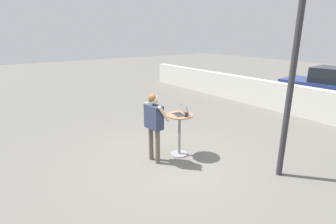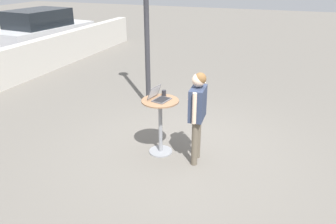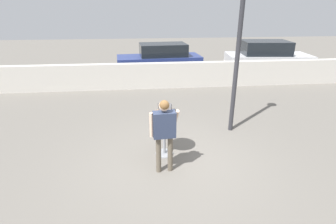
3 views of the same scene
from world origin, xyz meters
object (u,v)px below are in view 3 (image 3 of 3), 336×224
Objects in this scene: cafe_table at (164,129)px; coffee_mug at (174,111)px; standing_person at (164,127)px; street_lamp at (240,25)px; laptop at (165,112)px; parked_car_further_down at (267,57)px; parked_car_near_street at (160,60)px.

coffee_mug is (0.23, 0.02, 0.42)m from cafe_table.
street_lamp reaches higher than standing_person.
laptop is 0.08× the size of street_lamp.
standing_person reaches higher than coffee_mug.
laptop reaches higher than cafe_table.
parked_car_further_down reaches higher than laptop.
laptop is at bearing 84.11° from standing_person.
coffee_mug is at bearing 4.31° from cafe_table.
parked_car_further_down reaches higher than cafe_table.
parked_car_further_down is (5.63, 0.13, 0.02)m from parked_car_near_street.
parked_car_further_down is (6.13, 7.71, 0.17)m from cafe_table.
parked_car_near_street is at bearing 103.40° from street_lamp.
parked_car_further_down is (6.19, 8.41, -0.20)m from standing_person.
coffee_mug is at bearing -92.00° from parked_car_near_street.
street_lamp is at bearing -76.60° from parked_car_near_street.
laptop reaches higher than coffee_mug.
cafe_table is 7.60m from parked_car_near_street.
coffee_mug is (0.22, -0.01, 0.00)m from laptop.
laptop is 9.82m from parked_car_further_down.
parked_car_further_down is at bearing 51.47° from laptop.
standing_person is at bearing -138.80° from street_lamp.
parked_car_near_street reaches higher than laptop.
laptop is at bearing -151.24° from street_lamp.
standing_person is 3.34m from street_lamp.
parked_car_near_street is (0.49, 7.58, 0.15)m from cafe_table.
parked_car_near_street is at bearing 88.00° from coffee_mug.
parked_car_further_down is at bearing 1.34° from parked_car_near_street.
cafe_table is at bearing -93.73° from parked_car_near_street.
standing_person is at bearing -95.16° from cafe_table.
street_lamp is (2.03, 1.14, 2.22)m from cafe_table.
coffee_mug is at bearing -148.15° from street_lamp.
cafe_table is 0.24× the size of parked_car_further_down.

